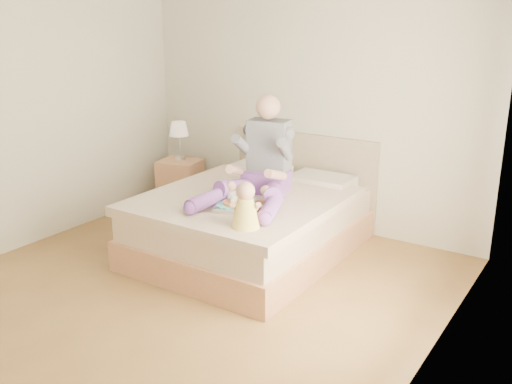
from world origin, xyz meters
The scene contains 7 objects.
room centered at (0.08, 0.01, 1.51)m, with size 4.02×4.22×2.71m.
bed centered at (0.00, 1.08, 0.32)m, with size 1.70×2.18×1.00m.
nightstand centered at (-1.51, 1.74, 0.28)m, with size 0.54×0.50×0.57m.
lamp centered at (-1.53, 1.78, 0.91)m, with size 0.22×0.22×0.46m.
adult centered at (0.12, 1.01, 0.89)m, with size 0.81×1.20×0.95m.
tray centered at (0.20, 0.62, 0.64)m, with size 0.60×0.53×0.14m.
baby centered at (0.47, 0.23, 0.76)m, with size 0.30×0.33×0.38m.
Camera 1 is at (2.87, -3.28, 2.23)m, focal length 40.00 mm.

